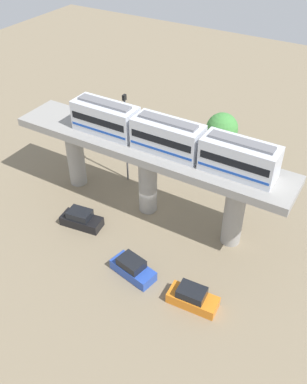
{
  "coord_description": "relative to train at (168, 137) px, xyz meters",
  "views": [
    {
      "loc": [
        -29.38,
        -18.13,
        29.29
      ],
      "look_at": [
        -2.5,
        -2.15,
        4.81
      ],
      "focal_mm": 39.57,
      "sensor_mm": 36.0,
      "label": 1
    }
  ],
  "objects": [
    {
      "name": "ground_plane",
      "position": [
        0.0,
        2.15,
        -9.55
      ],
      "size": [
        120.0,
        120.0,
        0.0
      ],
      "primitive_type": "plane",
      "color": "#84755B"
    },
    {
      "name": "viaduct",
      "position": [
        0.0,
        2.15,
        -3.51
      ],
      "size": [
        5.2,
        28.85,
        8.02
      ],
      "color": "#999691",
      "rests_on": "ground"
    },
    {
      "name": "train",
      "position": [
        0.0,
        0.0,
        0.0
      ],
      "size": [
        2.64,
        20.5,
        3.24
      ],
      "color": "silver",
      "rests_on": "viaduct"
    },
    {
      "name": "parked_car_black",
      "position": [
        -5.62,
        6.67,
        -8.81
      ],
      "size": [
        2.39,
        4.42,
        1.76
      ],
      "rotation": [
        0.0,
        0.0,
        0.14
      ],
      "color": "black",
      "rests_on": "ground"
    },
    {
      "name": "parked_car_blue",
      "position": [
        -8.46,
        -1.38,
        -8.81
      ],
      "size": [
        2.58,
        4.47,
        1.76
      ],
      "rotation": [
        0.0,
        0.0,
        -0.2
      ],
      "color": "#284CB7",
      "rests_on": "ground"
    },
    {
      "name": "parked_car_orange",
      "position": [
        -8.64,
        -7.42,
        -8.81
      ],
      "size": [
        2.09,
        4.32,
        1.76
      ],
      "rotation": [
        0.0,
        0.0,
        0.07
      ],
      "color": "orange",
      "rests_on": "ground"
    },
    {
      "name": "tree_near_viaduct",
      "position": [
        14.24,
        0.14,
        -6.16
      ],
      "size": [
        3.94,
        3.94,
        5.38
      ],
      "color": "brown",
      "rests_on": "ground"
    },
    {
      "name": "signal_post",
      "position": [
        3.4,
        6.98,
        -3.72
      ],
      "size": [
        0.44,
        0.28,
        10.62
      ],
      "color": "#4C4C51",
      "rests_on": "ground"
    }
  ]
}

